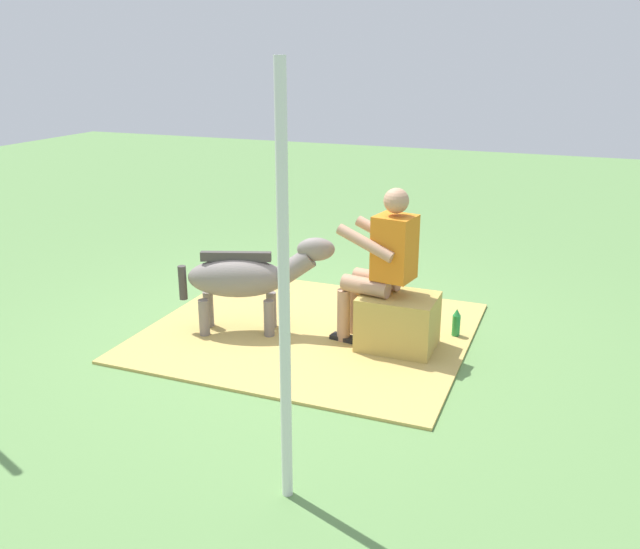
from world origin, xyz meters
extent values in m
plane|color=#608C4C|center=(0.00, 0.00, 0.00)|extent=(24.00, 24.00, 0.00)
cube|color=tan|center=(-0.11, -0.06, 0.01)|extent=(2.73, 2.43, 0.02)
cube|color=tan|center=(-0.92, 0.00, 0.24)|extent=(0.62, 0.48, 0.47)
cylinder|color=tan|center=(-0.66, 0.06, 0.54)|extent=(0.42, 0.21, 0.14)
cylinder|color=tan|center=(-0.46, 0.03, 0.24)|extent=(0.11, 0.11, 0.47)
cube|color=black|center=(-0.46, 0.03, 0.03)|extent=(0.23, 0.14, 0.06)
cylinder|color=tan|center=(-0.69, -0.13, 0.54)|extent=(0.42, 0.21, 0.14)
cylinder|color=tan|center=(-0.50, -0.17, 0.24)|extent=(0.11, 0.11, 0.47)
cube|color=black|center=(-0.50, -0.17, 0.03)|extent=(0.23, 0.14, 0.06)
cube|color=orange|center=(-0.87, 0.00, 0.87)|extent=(0.34, 0.33, 0.52)
cylinder|color=tan|center=(-0.67, 0.13, 0.92)|extent=(0.51, 0.17, 0.26)
cylinder|color=tan|center=(-0.72, -0.19, 0.92)|extent=(0.51, 0.17, 0.26)
sphere|color=tan|center=(-0.87, 0.00, 1.25)|extent=(0.20, 0.20, 0.20)
ellipsoid|color=slate|center=(0.46, 0.18, 0.51)|extent=(0.90, 0.59, 0.34)
cylinder|color=slate|center=(0.23, -0.01, 0.17)|extent=(0.09, 0.09, 0.34)
cylinder|color=slate|center=(0.16, 0.18, 0.17)|extent=(0.09, 0.09, 0.34)
cylinder|color=slate|center=(0.76, 0.18, 0.17)|extent=(0.09, 0.09, 0.34)
cylinder|color=slate|center=(0.69, 0.37, 0.17)|extent=(0.09, 0.09, 0.34)
cylinder|color=slate|center=(-0.01, 0.01, 0.61)|extent=(0.40, 0.29, 0.33)
ellipsoid|color=slate|center=(-0.18, -0.05, 0.77)|extent=(0.36, 0.26, 0.20)
cube|color=#433D3A|center=(0.46, 0.18, 0.70)|extent=(0.58, 0.26, 0.08)
cylinder|color=#433D3A|center=(0.90, 0.34, 0.46)|extent=(0.07, 0.07, 0.30)
cylinder|color=#268C3F|center=(-1.33, -0.41, 0.10)|extent=(0.07, 0.07, 0.21)
cone|color=#268C3F|center=(-1.33, -0.41, 0.24)|extent=(0.06, 0.06, 0.06)
cylinder|color=silver|center=(-0.86, 2.09, 1.17)|extent=(0.06, 0.06, 2.34)
camera|label=1|loc=(-2.21, 5.00, 2.36)|focal=37.84mm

